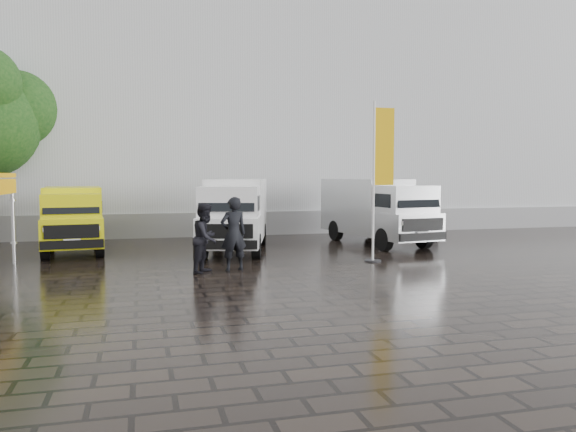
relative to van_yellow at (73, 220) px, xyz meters
name	(u,v)px	position (x,y,z in m)	size (l,w,h in m)	color
ground	(336,262)	(7.69, -4.24, -1.07)	(120.00, 120.00, 0.00)	black
exhibition_hall	(276,114)	(9.69, 11.76, 4.93)	(44.00, 16.00, 12.00)	silver
hall_plinth	(318,222)	(9.69, 3.71, -0.57)	(44.00, 0.15, 1.00)	gray
van_yellow	(73,220)	(0.00, 0.00, 0.00)	(1.79, 4.64, 2.14)	#D4D40B
van_white	(235,215)	(5.24, -1.00, 0.13)	(1.85, 5.56, 2.41)	white
van_silver	(377,212)	(10.61, -0.44, 0.13)	(1.85, 5.54, 2.40)	silver
flagpole	(379,173)	(8.97, -4.34, 1.53)	(0.88, 0.50, 4.69)	black
wheelie_bin	(430,220)	(14.84, 3.24, -0.56)	(0.62, 0.62, 1.02)	black
person_front	(233,234)	(4.56, -4.85, -0.09)	(0.72, 0.47, 1.97)	black
person_tent	(206,238)	(3.81, -5.01, -0.16)	(0.89, 0.69, 1.82)	black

